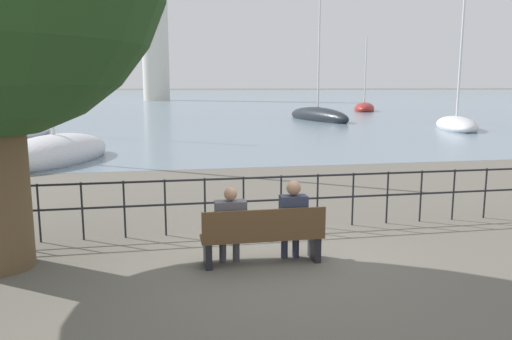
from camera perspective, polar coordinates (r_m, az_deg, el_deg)
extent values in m
plane|color=#605B51|center=(7.91, 0.69, -10.53)|extent=(1000.00, 1000.00, 0.00)
cube|color=slate|center=(166.30, -10.47, 8.51)|extent=(600.00, 300.00, 0.01)
cube|color=brown|center=(7.78, 0.70, -7.59)|extent=(1.89, 0.45, 0.05)
cube|color=brown|center=(7.51, 1.02, -6.22)|extent=(1.89, 0.04, 0.45)
cube|color=black|center=(7.73, -5.55, -9.50)|extent=(0.10, 0.41, 0.40)
cube|color=black|center=(8.05, 6.68, -8.73)|extent=(0.10, 0.41, 0.40)
cylinder|color=#4C4C51|center=(7.89, -3.83, -8.87)|extent=(0.11, 0.11, 0.45)
cylinder|color=#4C4C51|center=(7.92, -2.29, -8.79)|extent=(0.11, 0.11, 0.45)
cube|color=#4C4C51|center=(7.74, -2.98, -7.11)|extent=(0.40, 0.26, 0.14)
cube|color=#4C4C51|center=(7.59, -2.91, -5.62)|extent=(0.47, 0.24, 0.56)
sphere|color=#A87A5B|center=(7.50, -2.93, -2.74)|extent=(0.20, 0.20, 0.20)
cylinder|color=#2D3347|center=(8.06, 3.27, -8.46)|extent=(0.11, 0.11, 0.45)
cylinder|color=#2D3347|center=(8.11, 4.56, -8.37)|extent=(0.11, 0.11, 0.45)
cube|color=#2D3347|center=(7.93, 4.10, -6.71)|extent=(0.35, 0.26, 0.14)
cube|color=#2D3347|center=(7.78, 4.29, -5.11)|extent=(0.42, 0.24, 0.60)
sphere|color=#A87A5B|center=(7.68, 4.33, -2.04)|extent=(0.22, 0.22, 0.22)
cylinder|color=black|center=(9.53, -23.57, -4.55)|extent=(0.04, 0.04, 1.05)
cylinder|color=black|center=(9.39, -19.24, -4.48)|extent=(0.04, 0.04, 1.05)
cylinder|color=black|center=(9.31, -14.80, -4.38)|extent=(0.04, 0.04, 1.05)
cylinder|color=black|center=(9.29, -10.33, -4.25)|extent=(0.04, 0.04, 1.05)
cylinder|color=black|center=(9.32, -5.85, -4.09)|extent=(0.04, 0.04, 1.05)
cylinder|color=black|center=(9.40, -1.43, -3.92)|extent=(0.04, 0.04, 1.05)
cylinder|color=black|center=(9.55, 2.87, -3.72)|extent=(0.04, 0.04, 1.05)
cylinder|color=black|center=(9.74, 7.03, -3.51)|extent=(0.04, 0.04, 1.05)
cylinder|color=black|center=(9.98, 11.00, -3.29)|extent=(0.04, 0.04, 1.05)
cylinder|color=black|center=(10.27, 14.77, -3.07)|extent=(0.04, 0.04, 1.05)
cylinder|color=black|center=(10.60, 18.31, -2.85)|extent=(0.04, 0.04, 1.05)
cylinder|color=black|center=(10.97, 21.63, -2.64)|extent=(0.04, 0.04, 1.05)
cylinder|color=black|center=(11.38, 24.72, -2.43)|extent=(0.04, 0.04, 1.05)
cylinder|color=black|center=(9.30, -1.45, -0.95)|extent=(13.06, 0.04, 0.04)
cylinder|color=black|center=(9.39, -1.43, -3.60)|extent=(13.06, 0.04, 0.04)
ellipsoid|color=silver|center=(19.47, -22.04, 1.70)|extent=(4.56, 6.63, 1.42)
cylinder|color=silver|center=(19.46, -22.95, 15.70)|extent=(0.14, 0.14, 8.65)
ellipsoid|color=maroon|center=(55.88, 12.27, 6.87)|extent=(4.08, 5.83, 1.34)
cylinder|color=silver|center=(55.84, 12.41, 10.94)|extent=(0.14, 0.14, 7.13)
ellipsoid|color=silver|center=(31.44, -24.31, 4.19)|extent=(2.64, 7.63, 1.09)
cylinder|color=silver|center=(31.46, -24.98, 13.66)|extent=(0.14, 0.14, 9.76)
ellipsoid|color=black|center=(40.33, 7.07, 6.08)|extent=(3.39, 9.05, 1.48)
cylinder|color=silver|center=(40.43, 7.26, 14.88)|extent=(0.14, 0.14, 11.50)
ellipsoid|color=silver|center=(34.29, 21.91, 4.75)|extent=(4.32, 6.86, 1.17)
cylinder|color=silver|center=(34.28, 22.42, 12.73)|extent=(0.14, 0.14, 8.85)
cylinder|color=silver|center=(98.35, -11.49, 14.96)|extent=(4.96, 4.96, 24.42)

